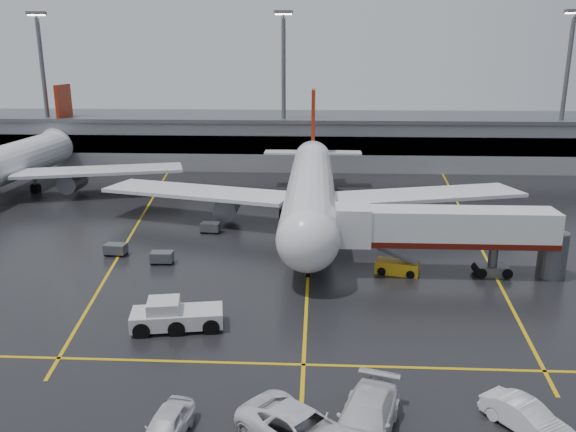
{
  "coord_description": "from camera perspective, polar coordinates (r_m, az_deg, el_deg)",
  "views": [
    {
      "loc": [
        0.69,
        -53.81,
        18.41
      ],
      "look_at": [
        -2.0,
        -2.0,
        4.0
      ],
      "focal_mm": 35.86,
      "sensor_mm": 36.0,
      "label": 1
    }
  ],
  "objects": [
    {
      "name": "ground",
      "position": [
        56.87,
        2.12,
        -3.37
      ],
      "size": [
        220.0,
        220.0,
        0.0
      ],
      "primitive_type": "plane",
      "color": "black",
      "rests_on": "ground"
    },
    {
      "name": "apron_line_centre",
      "position": [
        56.87,
        2.12,
        -3.36
      ],
      "size": [
        0.25,
        90.0,
        0.02
      ],
      "primitive_type": "cube",
      "color": "gold",
      "rests_on": "ground"
    },
    {
      "name": "apron_line_stop",
      "position": [
        36.75,
        1.55,
        -14.52
      ],
      "size": [
        60.0,
        0.25,
        0.02
      ],
      "primitive_type": "cube",
      "color": "gold",
      "rests_on": "ground"
    },
    {
      "name": "apron_line_left",
      "position": [
        69.56,
        -14.45,
        -0.32
      ],
      "size": [
        9.99,
        69.35,
        0.02
      ],
      "primitive_type": "cube",
      "rotation": [
        0.0,
        0.0,
        0.14
      ],
      "color": "gold",
      "rests_on": "ground"
    },
    {
      "name": "apron_line_right",
      "position": [
        68.63,
        17.47,
        -0.76
      ],
      "size": [
        7.57,
        69.64,
        0.02
      ],
      "primitive_type": "cube",
      "rotation": [
        0.0,
        0.0,
        -0.1
      ],
      "color": "gold",
      "rests_on": "ground"
    },
    {
      "name": "terminal",
      "position": [
        102.71,
        2.58,
        7.62
      ],
      "size": [
        122.0,
        19.0,
        8.6
      ],
      "color": "gray",
      "rests_on": "ground"
    },
    {
      "name": "light_mast_left",
      "position": [
        106.22,
        -23.06,
        12.2
      ],
      "size": [
        3.0,
        1.2,
        25.45
      ],
      "color": "#595B60",
      "rests_on": "ground"
    },
    {
      "name": "light_mast_mid",
      "position": [
        96.06,
        -0.44,
        13.17
      ],
      "size": [
        3.0,
        1.2,
        25.45
      ],
      "color": "#595B60",
      "rests_on": "ground"
    },
    {
      "name": "light_mast_right",
      "position": [
        103.63,
        25.85,
        11.84
      ],
      "size": [
        3.0,
        1.2,
        25.45
      ],
      "color": "#595B60",
      "rests_on": "ground"
    },
    {
      "name": "main_airliner",
      "position": [
        65.08,
        2.3,
        2.91
      ],
      "size": [
        48.8,
        45.6,
        14.1
      ],
      "color": "silver",
      "rests_on": "ground"
    },
    {
      "name": "second_airliner",
      "position": [
        87.89,
        -26.23,
        4.63
      ],
      "size": [
        48.8,
        45.6,
        14.1
      ],
      "color": "silver",
      "rests_on": "ground"
    },
    {
      "name": "jet_bridge",
      "position": [
        51.19,
        15.47,
        -1.49
      ],
      "size": [
        19.9,
        3.4,
        6.05
      ],
      "color": "silver",
      "rests_on": "ground"
    },
    {
      "name": "pushback_tractor",
      "position": [
        41.51,
        -11.18,
        -9.75
      ],
      "size": [
        6.65,
        3.68,
        2.25
      ],
      "color": "#BDBDBF",
      "rests_on": "ground"
    },
    {
      "name": "belt_loader",
      "position": [
        51.53,
        10.79,
        -5.0
      ],
      "size": [
        4.02,
        2.58,
        2.36
      ],
      "color": "gold",
      "rests_on": "ground"
    },
    {
      "name": "service_van_a",
      "position": [
        29.6,
        1.37,
        -20.59
      ],
      "size": [
        7.36,
        6.9,
        1.92
      ],
      "primitive_type": "imported",
      "rotation": [
        0.0,
        0.0,
        0.87
      ],
      "color": "silver",
      "rests_on": "ground"
    },
    {
      "name": "service_van_b",
      "position": [
        30.71,
        7.74,
        -19.27
      ],
      "size": [
        4.55,
        7.09,
        1.91
      ],
      "primitive_type": "imported",
      "rotation": [
        0.0,
        0.0,
        -0.31
      ],
      "color": "silver",
      "rests_on": "ground"
    },
    {
      "name": "service_van_c",
      "position": [
        33.15,
        22.55,
        -17.93
      ],
      "size": [
        4.13,
        4.78,
        1.56
      ],
      "primitive_type": "imported",
      "rotation": [
        0.0,
        0.0,
        0.64
      ],
      "color": "silver",
      "rests_on": "ground"
    },
    {
      "name": "service_van_d",
      "position": [
        30.88,
        -11.99,
        -19.72
      ],
      "size": [
        2.42,
        4.67,
        1.52
      ],
      "primitive_type": "imported",
      "rotation": [
        0.0,
        0.0,
        -0.15
      ],
      "color": "silver",
      "rests_on": "ground"
    },
    {
      "name": "baggage_cart_a",
      "position": [
        54.27,
        -12.39,
        -3.98
      ],
      "size": [
        2.04,
        1.37,
        1.12
      ],
      "color": "#595B60",
      "rests_on": "ground"
    },
    {
      "name": "baggage_cart_b",
      "position": [
        57.6,
        -16.71,
        -3.14
      ],
      "size": [
        2.1,
        1.46,
        1.12
      ],
      "color": "#595B60",
      "rests_on": "ground"
    },
    {
      "name": "baggage_cart_c",
      "position": [
        62.72,
        -7.7,
        -1.09
      ],
      "size": [
        2.13,
        1.5,
        1.12
      ],
      "color": "#595B60",
      "rests_on": "ground"
    }
  ]
}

